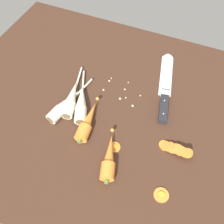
# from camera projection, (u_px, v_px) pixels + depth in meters

# --- Properties ---
(ground_plane) EXTENTS (1.20, 0.90, 0.04)m
(ground_plane) POSITION_uv_depth(u_px,v_px,m) (114.00, 113.00, 0.88)
(ground_plane) COLOR #42281C
(chefs_knife) EXTENTS (0.11, 0.35, 0.04)m
(chefs_knife) POSITION_uv_depth(u_px,v_px,m) (166.00, 83.00, 0.93)
(chefs_knife) COLOR silver
(chefs_knife) RESTS_ON ground_plane
(whole_carrot) EXTENTS (0.06, 0.18, 0.04)m
(whole_carrot) POSITION_uv_depth(u_px,v_px,m) (88.00, 122.00, 0.81)
(whole_carrot) COLOR orange
(whole_carrot) RESTS_ON ground_plane
(whole_carrot_second) EXTENTS (0.08, 0.17, 0.04)m
(whole_carrot_second) POSITION_uv_depth(u_px,v_px,m) (109.00, 158.00, 0.74)
(whole_carrot_second) COLOR orange
(whole_carrot_second) RESTS_ON ground_plane
(parsnip_front) EXTENTS (0.08, 0.23, 0.04)m
(parsnip_front) POSITION_uv_depth(u_px,v_px,m) (72.00, 98.00, 0.87)
(parsnip_front) COLOR silver
(parsnip_front) RESTS_ON ground_plane
(parsnip_mid_left) EXTENTS (0.12, 0.22, 0.04)m
(parsnip_mid_left) POSITION_uv_depth(u_px,v_px,m) (81.00, 103.00, 0.86)
(parsnip_mid_left) COLOR silver
(parsnip_mid_left) RESTS_ON ground_plane
(parsnip_mid_right) EXTENTS (0.07, 0.22, 0.04)m
(parsnip_mid_right) POSITION_uv_depth(u_px,v_px,m) (65.00, 105.00, 0.86)
(parsnip_mid_right) COLOR silver
(parsnip_mid_right) RESTS_ON ground_plane
(carrot_slice_stack) EXTENTS (0.10, 0.04, 0.04)m
(carrot_slice_stack) POSITION_uv_depth(u_px,v_px,m) (175.00, 149.00, 0.77)
(carrot_slice_stack) COLOR orange
(carrot_slice_stack) RESTS_ON ground_plane
(carrot_slice_stray_near) EXTENTS (0.04, 0.04, 0.01)m
(carrot_slice_stray_near) POSITION_uv_depth(u_px,v_px,m) (161.00, 195.00, 0.70)
(carrot_slice_stray_near) COLOR orange
(carrot_slice_stray_near) RESTS_ON ground_plane
(carrot_slice_stray_mid) EXTENTS (0.04, 0.04, 0.01)m
(carrot_slice_stray_mid) POSITION_uv_depth(u_px,v_px,m) (115.00, 147.00, 0.78)
(carrot_slice_stray_mid) COLOR orange
(carrot_slice_stray_mid) RESTS_ON ground_plane
(mince_crumbs) EXTENTS (0.14, 0.10, 0.01)m
(mince_crumbs) POSITION_uv_depth(u_px,v_px,m) (121.00, 93.00, 0.91)
(mince_crumbs) COLOR silver
(mince_crumbs) RESTS_ON ground_plane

